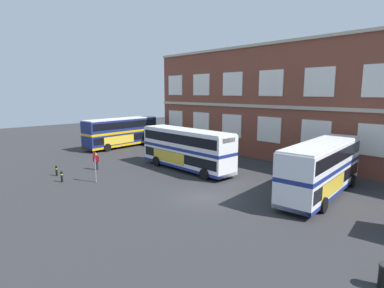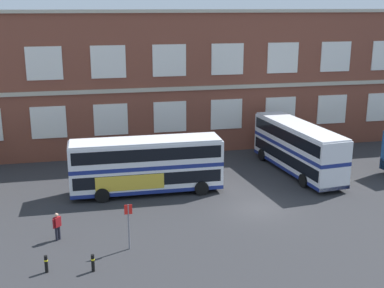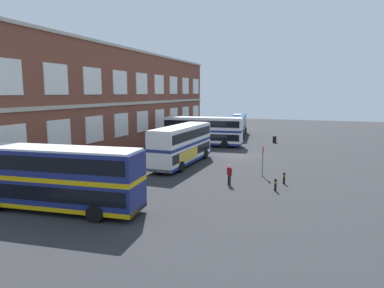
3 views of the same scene
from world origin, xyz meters
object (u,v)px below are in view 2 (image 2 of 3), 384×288
double_decker_far (298,147)px  safety_bollard_east (46,264)px  bus_stand_flag (129,222)px  safety_bollard_west (93,263)px  waiting_passenger (57,225)px  double_decker_middle (146,165)px

double_decker_far → safety_bollard_east: double_decker_far is taller
double_decker_far → bus_stand_flag: double_decker_far is taller
double_decker_far → safety_bollard_west: bearing=-142.9°
double_decker_far → bus_stand_flag: bearing=-144.2°
double_decker_far → waiting_passenger: size_ratio=6.59×
bus_stand_flag → safety_bollard_west: bearing=-134.8°
bus_stand_flag → double_decker_middle: bearing=76.3°
waiting_passenger → safety_bollard_east: bearing=-96.7°
double_decker_middle → safety_bollard_east: 12.40m
waiting_passenger → safety_bollard_west: bearing=-65.1°
safety_bollard_west → safety_bollard_east: same height
double_decker_far → safety_bollard_east: size_ratio=11.80×
bus_stand_flag → safety_bollard_west: size_ratio=2.84×
safety_bollard_west → bus_stand_flag: bearing=45.2°
safety_bollard_east → waiting_passenger: bearing=83.3°
safety_bollard_west → safety_bollard_east: (-2.37, 0.41, 0.00)m
double_decker_middle → double_decker_far: 12.89m
double_decker_middle → waiting_passenger: double_decker_middle is taller
double_decker_middle → safety_bollard_west: size_ratio=11.61×
safety_bollard_east → double_decker_far: bearing=32.7°
double_decker_far → waiting_passenger: double_decker_far is taller
bus_stand_flag → safety_bollard_west: bus_stand_flag is taller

